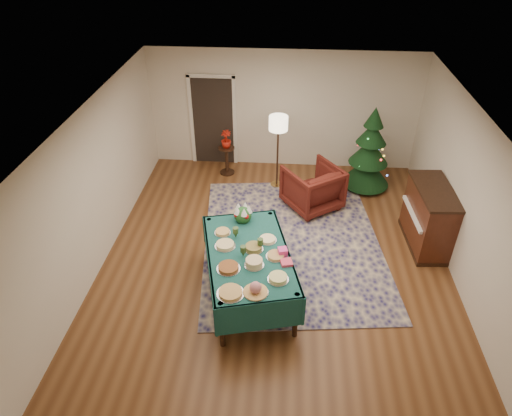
# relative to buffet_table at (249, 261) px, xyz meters

# --- Properties ---
(room_shell) EXTENTS (7.00, 7.00, 7.00)m
(room_shell) POSITION_rel_buffet_table_xyz_m (0.39, 0.87, 0.68)
(room_shell) COLOR #593319
(room_shell) RESTS_ON ground
(doorway) EXTENTS (1.08, 0.04, 2.16)m
(doorway) POSITION_rel_buffet_table_xyz_m (-1.21, 4.35, 0.42)
(doorway) COLOR black
(doorway) RESTS_ON ground
(rug) EXTENTS (3.65, 4.53, 0.02)m
(rug) POSITION_rel_buffet_table_xyz_m (0.68, 1.37, -0.66)
(rug) COLOR #16144C
(rug) RESTS_ON ground
(buffet_table) EXTENTS (1.73, 2.39, 0.84)m
(buffet_table) POSITION_rel_buffet_table_xyz_m (0.00, 0.00, 0.00)
(buffet_table) COLOR black
(buffet_table) RESTS_ON ground
(platter_0) EXTENTS (0.38, 0.38, 0.05)m
(platter_0) POSITION_rel_buffet_table_xyz_m (-0.16, -0.88, 0.19)
(platter_0) COLOR silver
(platter_0) RESTS_ON buffet_table
(platter_1) EXTENTS (0.35, 0.35, 0.18)m
(platter_1) POSITION_rel_buffet_table_xyz_m (0.17, -0.83, 0.24)
(platter_1) COLOR silver
(platter_1) RESTS_ON buffet_table
(platter_2) EXTENTS (0.31, 0.31, 0.07)m
(platter_2) POSITION_rel_buffet_table_xyz_m (0.47, -0.56, 0.20)
(platter_2) COLOR silver
(platter_2) RESTS_ON buffet_table
(platter_3) EXTENTS (0.35, 0.35, 0.06)m
(platter_3) POSITION_rel_buffet_table_xyz_m (-0.26, -0.39, 0.19)
(platter_3) COLOR silver
(platter_3) RESTS_ON buffet_table
(platter_4) EXTENTS (0.29, 0.29, 0.11)m
(platter_4) POSITION_rel_buffet_table_xyz_m (0.11, -0.28, 0.22)
(platter_4) COLOR silver
(platter_4) RESTS_ON buffet_table
(platter_5) EXTENTS (0.30, 0.30, 0.05)m
(platter_5) POSITION_rel_buffet_table_xyz_m (0.42, -0.06, 0.19)
(platter_5) COLOR silver
(platter_5) RESTS_ON buffet_table
(platter_6) EXTENTS (0.33, 0.33, 0.06)m
(platter_6) POSITION_rel_buffet_table_xyz_m (-0.37, 0.13, 0.19)
(platter_6) COLOR silver
(platter_6) RESTS_ON buffet_table
(platter_7) EXTENTS (0.30, 0.30, 0.08)m
(platter_7) POSITION_rel_buffet_table_xyz_m (0.07, 0.08, 0.20)
(platter_7) COLOR silver
(platter_7) RESTS_ON buffet_table
(platter_8) EXTENTS (0.29, 0.29, 0.05)m
(platter_8) POSITION_rel_buffet_table_xyz_m (0.27, 0.32, 0.19)
(platter_8) COLOR silver
(platter_8) RESTS_ON buffet_table
(platter_9) EXTENTS (0.27, 0.27, 0.05)m
(platter_9) POSITION_rel_buffet_table_xyz_m (-0.46, 0.46, 0.19)
(platter_9) COLOR silver
(platter_9) RESTS_ON buffet_table
(goblet_0) EXTENTS (0.09, 0.09, 0.20)m
(goblet_0) POSITION_rel_buffet_table_xyz_m (-0.23, 0.35, 0.27)
(goblet_0) COLOR #2D471E
(goblet_0) RESTS_ON buffet_table
(goblet_1) EXTENTS (0.09, 0.09, 0.20)m
(goblet_1) POSITION_rel_buffet_table_xyz_m (0.17, 0.10, 0.27)
(goblet_1) COLOR #2D471E
(goblet_1) RESTS_ON buffet_table
(goblet_2) EXTENTS (0.09, 0.09, 0.20)m
(goblet_2) POSITION_rel_buffet_table_xyz_m (-0.07, -0.09, 0.27)
(goblet_2) COLOR #2D471E
(goblet_2) RESTS_ON buffet_table
(napkin_stack) EXTENTS (0.20, 0.20, 0.04)m
(napkin_stack) POSITION_rel_buffet_table_xyz_m (0.58, -0.20, 0.19)
(napkin_stack) COLOR #DF3D5D
(napkin_stack) RESTS_ON buffet_table
(gift_box) EXTENTS (0.16, 0.16, 0.11)m
(gift_box) POSITION_rel_buffet_table_xyz_m (0.52, -0.00, 0.22)
(gift_box) COLOR #E53F95
(gift_box) RESTS_ON buffet_table
(centerpiece) EXTENTS (0.30, 0.30, 0.35)m
(centerpiece) POSITION_rel_buffet_table_xyz_m (-0.17, 0.82, 0.31)
(centerpiece) COLOR #1E4C1E
(centerpiece) RESTS_ON buffet_table
(armchair) EXTENTS (1.32, 1.31, 1.00)m
(armchair) POSITION_rel_buffet_table_xyz_m (1.06, 2.58, -0.17)
(armchair) COLOR #4C1610
(armchair) RESTS_ON ground
(floor_lamp) EXTENTS (0.39, 0.39, 1.63)m
(floor_lamp) POSITION_rel_buffet_table_xyz_m (0.32, 3.38, 0.71)
(floor_lamp) COLOR #A57F3F
(floor_lamp) RESTS_ON ground
(side_table) EXTENTS (0.37, 0.37, 0.66)m
(side_table) POSITION_rel_buffet_table_xyz_m (-0.85, 3.82, -0.35)
(side_table) COLOR black
(side_table) RESTS_ON ground
(potted_plant) EXTENTS (0.23, 0.40, 0.23)m
(potted_plant) POSITION_rel_buffet_table_xyz_m (-0.85, 3.82, 0.10)
(potted_plant) COLOR #A8180C
(potted_plant) RESTS_ON side_table
(christmas_tree) EXTENTS (1.33, 1.33, 1.85)m
(christmas_tree) POSITION_rel_buffet_table_xyz_m (2.25, 3.47, 0.16)
(christmas_tree) COLOR black
(christmas_tree) RESTS_ON ground
(piano) EXTENTS (0.71, 1.39, 1.17)m
(piano) POSITION_rel_buffet_table_xyz_m (3.09, 1.52, -0.10)
(piano) COLOR black
(piano) RESTS_ON ground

